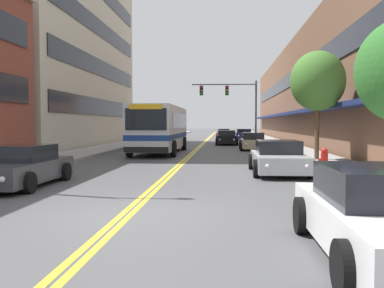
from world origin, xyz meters
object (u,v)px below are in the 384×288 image
(car_red_moving_second, at_px, (224,134))
(car_white_parked_right_foreground, at_px, (382,217))
(fire_hydrant, at_px, (324,159))
(car_beige_parked_right_end, at_px, (253,142))
(car_dark_grey_parked_left_far, at_px, (19,167))
(traffic_signal_mast, at_px, (233,99))
(car_black_moving_lead, at_px, (227,138))
(street_tree_right_mid, at_px, (318,81))
(car_silver_parked_right_far, at_px, (278,158))
(car_charcoal_parked_left_near, at_px, (161,137))
(car_navy_parked_right_mid, at_px, (244,135))
(city_bus, at_px, (161,127))

(car_red_moving_second, bearing_deg, car_white_parked_right_foreground, -87.25)
(fire_hydrant, bearing_deg, car_beige_parked_right_end, 96.04)
(car_dark_grey_parked_left_far, height_order, traffic_signal_mast, traffic_signal_mast)
(car_dark_grey_parked_left_far, distance_m, car_black_moving_lead, 27.88)
(car_dark_grey_parked_left_far, relative_size, car_red_moving_second, 1.05)
(car_dark_grey_parked_left_far, bearing_deg, street_tree_right_mid, 38.72)
(car_silver_parked_right_far, bearing_deg, car_dark_grey_parked_left_far, -154.54)
(car_dark_grey_parked_left_far, relative_size, car_white_parked_right_foreground, 0.99)
(car_beige_parked_right_end, relative_size, car_red_moving_second, 0.94)
(car_charcoal_parked_left_near, distance_m, car_navy_parked_right_mid, 11.84)
(city_bus, distance_m, car_dark_grey_parked_left_far, 15.85)
(car_black_moving_lead, xyz_separation_m, traffic_signal_mast, (0.64, 2.37, 3.80))
(car_navy_parked_right_mid, distance_m, car_beige_parked_right_end, 18.49)
(city_bus, bearing_deg, street_tree_right_mid, -36.62)
(car_charcoal_parked_left_near, xyz_separation_m, car_silver_parked_right_far, (8.59, -25.67, 0.04))
(city_bus, relative_size, fire_hydrant, 12.27)
(car_beige_parked_right_end, xyz_separation_m, traffic_signal_mast, (-1.31, 10.11, 3.84))
(car_dark_grey_parked_left_far, bearing_deg, car_navy_parked_right_mid, 76.92)
(fire_hydrant, bearing_deg, traffic_signal_mast, 96.56)
(car_navy_parked_right_mid, relative_size, car_beige_parked_right_end, 1.02)
(traffic_signal_mast, relative_size, fire_hydrant, 7.33)
(city_bus, height_order, car_white_parked_right_foreground, city_bus)
(city_bus, relative_size, street_tree_right_mid, 1.97)
(car_red_moving_second, xyz_separation_m, fire_hydrant, (3.93, -40.16, 0.01))
(car_beige_parked_right_end, height_order, car_red_moving_second, car_beige_parked_right_end)
(car_red_moving_second, relative_size, fire_hydrant, 5.03)
(city_bus, relative_size, traffic_signal_mast, 1.68)
(car_charcoal_parked_left_near, bearing_deg, car_beige_parked_right_end, -50.63)
(car_charcoal_parked_left_near, relative_size, car_black_moving_lead, 0.95)
(car_red_moving_second, relative_size, traffic_signal_mast, 0.69)
(city_bus, xyz_separation_m, car_beige_parked_right_end, (6.48, 3.67, -1.16))
(car_charcoal_parked_left_near, relative_size, car_navy_parked_right_mid, 1.05)
(city_bus, height_order, fire_hydrant, city_bus)
(car_navy_parked_right_mid, distance_m, street_tree_right_mid, 29.15)
(car_navy_parked_right_mid, xyz_separation_m, car_silver_parked_right_far, (-0.12, -33.68, -0.03))
(car_white_parked_right_foreground, bearing_deg, car_beige_parked_right_end, 90.36)
(car_charcoal_parked_left_near, bearing_deg, car_red_moving_second, 65.58)
(car_beige_parked_right_end, height_order, fire_hydrant, car_beige_parked_right_end)
(city_bus, bearing_deg, car_silver_parked_right_far, -60.68)
(car_white_parked_right_foreground, bearing_deg, car_silver_parked_right_far, 90.89)
(car_silver_parked_right_far, height_order, traffic_signal_mast, traffic_signal_mast)
(street_tree_right_mid, distance_m, fire_hydrant, 6.48)
(car_silver_parked_right_far, relative_size, fire_hydrant, 5.57)
(car_beige_parked_right_end, xyz_separation_m, street_tree_right_mid, (2.52, -10.35, 3.51))
(city_bus, distance_m, car_navy_parked_right_mid, 23.14)
(city_bus, relative_size, car_red_moving_second, 2.44)
(car_white_parked_right_foreground, xyz_separation_m, car_navy_parked_right_mid, (-0.05, 44.48, 0.02))
(car_dark_grey_parked_left_far, xyz_separation_m, car_navy_parked_right_mid, (8.78, 37.81, 0.03))
(traffic_signal_mast, xyz_separation_m, street_tree_right_mid, (3.82, -20.46, -0.32))
(car_charcoal_parked_left_near, xyz_separation_m, car_beige_parked_right_end, (8.59, -10.47, 0.02))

